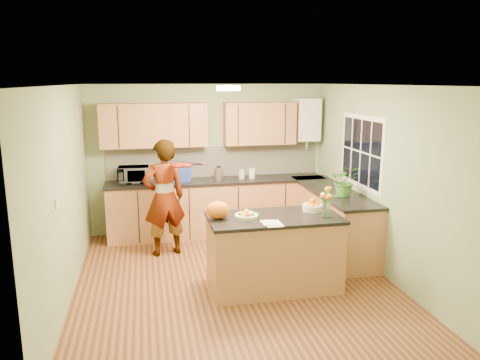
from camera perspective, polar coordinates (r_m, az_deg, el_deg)
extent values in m
plane|color=#522A17|center=(6.23, -0.79, -12.18)|extent=(4.50, 4.50, 0.00)
cube|color=white|center=(5.68, -0.86, 11.48)|extent=(4.00, 4.50, 0.02)
cube|color=gray|center=(8.01, -3.87, 2.62)|extent=(4.00, 0.02, 2.50)
cube|color=gray|center=(3.73, 5.79, -8.46)|extent=(4.00, 0.02, 2.50)
cube|color=gray|center=(5.81, -20.60, -1.73)|extent=(0.02, 4.50, 2.50)
cube|color=gray|center=(6.50, 16.76, -0.06)|extent=(0.02, 4.50, 2.50)
cube|color=#B07146|center=(7.91, -2.77, -3.43)|extent=(3.60, 0.60, 0.90)
cube|color=black|center=(7.78, -2.79, -0.11)|extent=(3.64, 0.62, 0.04)
cube|color=#B07146|center=(7.31, 11.15, -4.94)|extent=(0.60, 2.20, 0.90)
cube|color=black|center=(7.19, 11.23, -1.35)|extent=(0.62, 2.24, 0.04)
cube|color=beige|center=(8.02, -3.14, 2.28)|extent=(3.60, 0.02, 0.52)
cube|color=#B07146|center=(7.70, -10.45, 6.57)|extent=(1.70, 0.34, 0.70)
cube|color=#B07146|center=(7.93, 2.38, 6.92)|extent=(1.20, 0.34, 0.70)
cube|color=white|center=(8.18, 8.20, 7.31)|extent=(0.40, 0.30, 0.72)
cylinder|color=#B6B7BB|center=(8.22, 8.12, 4.54)|extent=(0.06, 0.06, 0.20)
cube|color=white|center=(6.97, 14.54, 3.36)|extent=(0.01, 1.30, 1.05)
cube|color=black|center=(6.97, 14.51, 3.36)|extent=(0.01, 1.18, 0.92)
cube|color=white|center=(5.22, -21.45, -2.73)|extent=(0.02, 0.09, 0.09)
cylinder|color=#FFEABF|center=(5.98, -1.41, 11.12)|extent=(0.30, 0.30, 0.06)
cylinder|color=white|center=(5.98, -1.41, 11.41)|extent=(0.10, 0.10, 0.02)
cube|color=#B07146|center=(5.90, 4.14, -8.94)|extent=(1.58, 0.79, 0.89)
cube|color=black|center=(5.75, 4.21, -4.62)|extent=(1.62, 0.83, 0.04)
cylinder|color=beige|center=(5.66, 0.79, -4.44)|extent=(0.29, 0.29, 0.04)
cylinder|color=beige|center=(6.04, 8.86, -3.35)|extent=(0.26, 0.26, 0.08)
cylinder|color=silver|center=(5.75, 10.49, -3.58)|extent=(0.10, 0.10, 0.20)
ellipsoid|color=orange|center=(5.62, -2.71, -3.67)|extent=(0.31, 0.28, 0.21)
cube|color=white|center=(5.44, 4.06, -5.31)|extent=(0.19, 0.26, 0.01)
imported|color=#EBAF90|center=(6.96, -9.22, -2.16)|extent=(0.72, 0.57, 1.73)
imported|color=white|center=(7.71, -12.85, 0.64)|extent=(0.49, 0.34, 0.27)
cube|color=#203894|center=(7.68, -7.24, 0.70)|extent=(0.32, 0.26, 0.24)
cylinder|color=#B6B7BB|center=(7.76, -2.61, 0.78)|extent=(0.15, 0.15, 0.21)
sphere|color=black|center=(7.73, -2.62, 1.81)|extent=(0.08, 0.08, 0.08)
cylinder|color=beige|center=(7.84, 0.22, 0.71)|extent=(0.13, 0.13, 0.15)
cylinder|color=white|center=(7.89, 1.48, 0.81)|extent=(0.13, 0.13, 0.16)
imported|color=#3E7D29|center=(6.78, 12.70, -0.12)|extent=(0.49, 0.46, 0.44)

